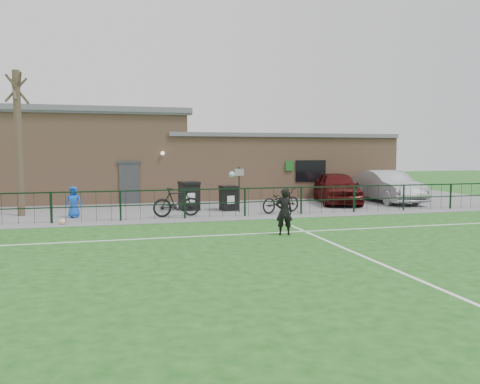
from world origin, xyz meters
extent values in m
plane|color=#194E17|center=(0.00, 0.00, 0.00)|extent=(90.00, 90.00, 0.00)
cube|color=slate|center=(0.00, 13.50, 0.01)|extent=(34.00, 13.00, 0.02)
cube|color=white|center=(0.00, 7.80, 0.00)|extent=(28.00, 0.10, 0.01)
cube|color=white|center=(0.00, 4.00, 0.00)|extent=(28.00, 0.10, 0.01)
cube|color=white|center=(2.00, 0.00, 0.00)|extent=(0.10, 16.00, 0.01)
cube|color=black|center=(0.00, 8.00, 0.60)|extent=(28.00, 0.10, 1.20)
cylinder|color=#46372A|center=(-8.00, 10.50, 3.00)|extent=(0.30, 0.30, 6.00)
cube|color=black|center=(-0.93, 10.62, 0.62)|extent=(0.91, 1.00, 1.21)
cube|color=black|center=(0.81, 10.08, 0.53)|extent=(0.77, 0.85, 1.03)
cylinder|color=black|center=(1.12, 9.41, 1.02)|extent=(0.07, 0.07, 2.00)
imported|color=#450C0C|center=(6.85, 11.39, 0.84)|extent=(3.10, 5.13, 1.63)
imported|color=#9DA0A4|center=(9.71, 11.25, 0.86)|extent=(2.01, 5.16, 1.67)
imported|color=black|center=(-1.75, 8.58, 0.62)|extent=(2.04, 0.80, 1.19)
imported|color=black|center=(2.81, 8.67, 0.55)|extent=(2.14, 1.38, 1.06)
imported|color=blue|center=(-5.83, 9.32, 0.66)|extent=(0.66, 0.47, 1.27)
imported|color=black|center=(1.09, 3.55, 0.75)|extent=(0.61, 0.47, 1.51)
sphere|color=white|center=(0.16, 6.82, 1.82)|extent=(0.22, 0.22, 0.22)
sphere|color=white|center=(-6.09, 7.58, 0.11)|extent=(0.23, 0.23, 0.23)
cube|color=#A97E5E|center=(0.00, 16.50, 1.75)|extent=(24.00, 5.00, 3.50)
cube|color=#A97E5E|center=(-6.24, 16.50, 4.10)|extent=(11.52, 5.00, 1.20)
cube|color=#56585E|center=(-6.24, 16.50, 4.82)|extent=(12.02, 5.40, 0.28)
cube|color=#56585E|center=(5.28, 16.50, 3.60)|extent=(13.44, 5.30, 0.22)
cube|color=#383A3D|center=(-3.50, 13.97, 1.05)|extent=(1.00, 0.08, 2.10)
cube|color=black|center=(6.50, 13.97, 1.60)|extent=(1.80, 0.08, 1.20)
cube|color=#19661E|center=(5.20, 13.92, 1.90)|extent=(0.45, 0.04, 0.55)
camera|label=1|loc=(-4.10, -10.55, 2.71)|focal=35.00mm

